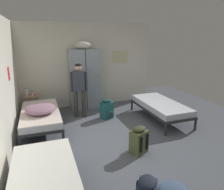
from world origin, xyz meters
TOP-DOWN VIEW (x-y plane):
  - ground_plane at (0.00, 0.00)m, footprint 8.15×8.15m
  - room_backdrop at (-1.15, 1.18)m, footprint 4.33×5.15m
  - locker_bank at (-0.18, 2.27)m, footprint 0.90×0.55m
  - shelf_unit at (-1.80, 2.22)m, footprint 0.38×0.30m
  - bed_left_rear at (-1.55, 1.07)m, footprint 0.90×1.90m
  - bed_right at (1.55, 0.67)m, footprint 0.90×1.90m
  - bed_left_front at (-1.55, -1.48)m, footprint 0.90×1.90m
  - bedding_heap at (-1.54, 0.90)m, footprint 0.69×0.70m
  - person_traveler at (-0.49, 1.57)m, footprint 0.47×0.27m
  - water_bottle at (-1.88, 2.24)m, footprint 0.06×0.06m
  - lotion_bottle at (-1.73, 2.18)m, footprint 0.06×0.06m
  - backpack_olive at (0.22, -0.67)m, footprint 0.39×0.40m
  - backpack_teal at (0.20, 1.23)m, footprint 0.37×0.39m

SIDE VIEW (x-z plane):
  - ground_plane at x=0.00m, z-range 0.00..0.00m
  - backpack_olive at x=0.22m, z-range -0.02..0.53m
  - backpack_teal at x=0.20m, z-range -0.02..0.53m
  - shelf_unit at x=-1.80m, z-range 0.06..0.63m
  - bed_left_rear at x=-1.55m, z-range 0.14..0.63m
  - bed_right at x=1.55m, z-range 0.14..0.63m
  - bed_left_front at x=-1.55m, z-range 0.14..0.63m
  - bedding_heap at x=-1.54m, z-range 0.49..0.69m
  - lotion_bottle at x=-1.73m, z-range 0.56..0.70m
  - water_bottle at x=-1.88m, z-range 0.56..0.80m
  - person_traveler at x=-0.49m, z-range 0.16..1.67m
  - locker_bank at x=-0.18m, z-range -0.07..2.00m
  - room_backdrop at x=-1.15m, z-range 0.00..2.63m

